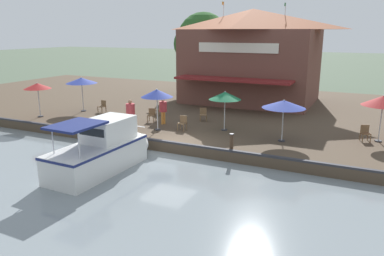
# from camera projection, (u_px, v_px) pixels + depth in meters

# --- Properties ---
(ground_plane) EXTENTS (220.00, 220.00, 0.00)m
(ground_plane) POSITION_uv_depth(u_px,v_px,m) (167.00, 154.00, 19.69)
(ground_plane) COLOR #4C5B47
(quay_deck) EXTENTS (22.00, 56.00, 0.60)m
(quay_deck) POSITION_uv_depth(u_px,v_px,m) (236.00, 110.00, 29.22)
(quay_deck) COLOR #4C3D2D
(quay_deck) RESTS_ON ground
(quay_edge_fender) EXTENTS (0.20, 50.40, 0.10)m
(quay_edge_fender) POSITION_uv_depth(u_px,v_px,m) (168.00, 142.00, 19.62)
(quay_edge_fender) COLOR #2D2D33
(quay_edge_fender) RESTS_ON quay_deck
(waterfront_restaurant) EXTENTS (9.33, 10.62, 8.05)m
(waterfront_restaurant) POSITION_uv_depth(u_px,v_px,m) (252.00, 55.00, 30.57)
(waterfront_restaurant) COLOR brown
(waterfront_restaurant) RESTS_ON quay_deck
(patio_umbrella_far_corner) EXTENTS (2.21, 2.21, 2.49)m
(patio_umbrella_far_corner) POSITION_uv_depth(u_px,v_px,m) (81.00, 81.00, 26.91)
(patio_umbrella_far_corner) COLOR #B7B7B7
(patio_umbrella_far_corner) RESTS_ON quay_deck
(patio_umbrella_mid_patio_right) EXTENTS (2.25, 2.25, 2.26)m
(patio_umbrella_mid_patio_right) POSITION_uv_depth(u_px,v_px,m) (284.00, 104.00, 19.41)
(patio_umbrella_mid_patio_right) COLOR #B7B7B7
(patio_umbrella_mid_patio_right) RESTS_ON quay_deck
(patio_umbrella_back_row) EXTENTS (1.87, 1.87, 2.47)m
(patio_umbrella_back_row) POSITION_uv_depth(u_px,v_px,m) (157.00, 93.00, 21.64)
(patio_umbrella_back_row) COLOR #B7B7B7
(patio_umbrella_back_row) RESTS_ON quay_deck
(patio_umbrella_by_entrance) EXTENTS (1.88, 1.88, 2.34)m
(patio_umbrella_by_entrance) POSITION_uv_depth(u_px,v_px,m) (225.00, 96.00, 21.61)
(patio_umbrella_by_entrance) COLOR #B7B7B7
(patio_umbrella_by_entrance) RESTS_ON quay_deck
(patio_umbrella_near_quay_edge) EXTENTS (1.79, 1.79, 2.35)m
(patio_umbrella_near_quay_edge) POSITION_uv_depth(u_px,v_px,m) (37.00, 86.00, 25.10)
(patio_umbrella_near_quay_edge) COLOR #B7B7B7
(patio_umbrella_near_quay_edge) RESTS_ON quay_deck
(patio_umbrella_mid_patio_left) EXTENTS (2.13, 2.13, 2.50)m
(patio_umbrella_mid_patio_left) POSITION_uv_depth(u_px,v_px,m) (383.00, 101.00, 19.32)
(patio_umbrella_mid_patio_left) COLOR #B7B7B7
(patio_umbrella_mid_patio_left) RESTS_ON quay_deck
(cafe_chair_facing_river) EXTENTS (0.60, 0.60, 0.85)m
(cafe_chair_facing_river) POSITION_uv_depth(u_px,v_px,m) (203.00, 114.00, 24.34)
(cafe_chair_facing_river) COLOR brown
(cafe_chair_facing_river) RESTS_ON quay_deck
(cafe_chair_beside_entrance) EXTENTS (0.57, 0.57, 0.85)m
(cafe_chair_beside_entrance) POSITION_uv_depth(u_px,v_px,m) (365.00, 132.00, 19.87)
(cafe_chair_beside_entrance) COLOR brown
(cafe_chair_beside_entrance) RESTS_ON quay_deck
(cafe_chair_back_row_seat) EXTENTS (0.49, 0.49, 0.85)m
(cafe_chair_back_row_seat) POSITION_uv_depth(u_px,v_px,m) (102.00, 106.00, 27.00)
(cafe_chair_back_row_seat) COLOR brown
(cafe_chair_back_row_seat) RESTS_ON quay_deck
(cafe_chair_far_corner_seat) EXTENTS (0.45, 0.45, 0.85)m
(cafe_chair_far_corner_seat) POSITION_uv_depth(u_px,v_px,m) (183.00, 122.00, 22.10)
(cafe_chair_far_corner_seat) COLOR brown
(cafe_chair_far_corner_seat) RESTS_ON quay_deck
(cafe_chair_mid_patio) EXTENTS (0.59, 0.59, 0.85)m
(cafe_chair_mid_patio) POSITION_uv_depth(u_px,v_px,m) (160.00, 109.00, 25.96)
(cafe_chair_mid_patio) COLOR brown
(cafe_chair_mid_patio) RESTS_ON quay_deck
(cafe_chair_under_first_umbrella) EXTENTS (0.53, 0.53, 0.85)m
(cafe_chair_under_first_umbrella) POSITION_uv_depth(u_px,v_px,m) (151.00, 114.00, 24.17)
(cafe_chair_under_first_umbrella) COLOR brown
(cafe_chair_under_first_umbrella) RESTS_ON quay_deck
(person_near_entrance) EXTENTS (0.47, 0.47, 1.66)m
(person_near_entrance) POSITION_uv_depth(u_px,v_px,m) (163.00, 108.00, 23.35)
(person_near_entrance) COLOR orange
(person_near_entrance) RESTS_ON quay_deck
(person_at_quay_edge) EXTENTS (0.52, 0.52, 1.82)m
(person_at_quay_edge) POSITION_uv_depth(u_px,v_px,m) (130.00, 111.00, 21.92)
(person_at_quay_edge) COLOR #4C4C56
(person_at_quay_edge) RESTS_ON quay_deck
(motorboat_nearest_quay) EXTENTS (5.86, 2.18, 2.48)m
(motorboat_nearest_quay) POSITION_uv_depth(u_px,v_px,m) (106.00, 149.00, 17.32)
(motorboat_nearest_quay) COLOR silver
(motorboat_nearest_quay) RESTS_ON river_water
(mooring_post) EXTENTS (0.22, 0.22, 0.84)m
(mooring_post) POSITION_uv_depth(u_px,v_px,m) (231.00, 142.00, 18.31)
(mooring_post) COLOR #473323
(mooring_post) RESTS_ON quay_deck
(tree_behind_restaurant) EXTENTS (4.99, 4.75, 7.42)m
(tree_behind_restaurant) POSITION_uv_depth(u_px,v_px,m) (200.00, 40.00, 34.42)
(tree_behind_restaurant) COLOR brown
(tree_behind_restaurant) RESTS_ON quay_deck
(tree_downstream_bank) EXTENTS (5.06, 4.82, 6.98)m
(tree_downstream_bank) POSITION_uv_depth(u_px,v_px,m) (265.00, 45.00, 35.21)
(tree_downstream_bank) COLOR brown
(tree_downstream_bank) RESTS_ON quay_deck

